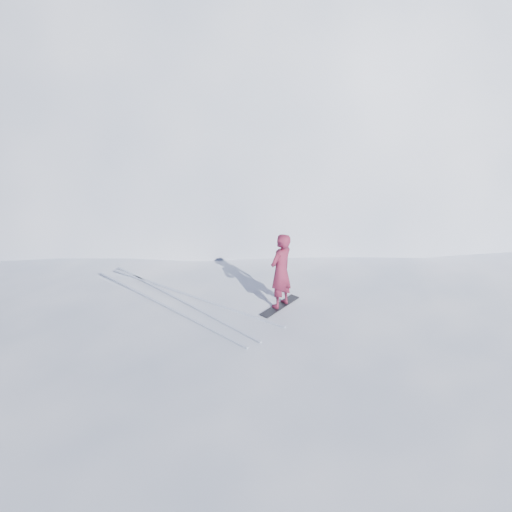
{
  "coord_description": "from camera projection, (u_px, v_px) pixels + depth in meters",
  "views": [
    {
      "loc": [
        -6.12,
        -5.3,
        8.37
      ],
      "look_at": [
        0.97,
        3.41,
        3.5
      ],
      "focal_mm": 32.0,
      "sensor_mm": 36.0,
      "label": 1
    }
  ],
  "objects": [
    {
      "name": "ground",
      "position": [
        316.0,
        449.0,
        10.65
      ],
      "size": [
        400.0,
        400.0,
        0.0
      ],
      "primitive_type": "plane",
      "color": "white",
      "rests_on": "ground"
    },
    {
      "name": "near_ridge",
      "position": [
        266.0,
        369.0,
        13.36
      ],
      "size": [
        36.0,
        28.0,
        4.8
      ],
      "primitive_type": "ellipsoid",
      "color": "white",
      "rests_on": "ground"
    },
    {
      "name": "summit_peak",
      "position": [
        278.0,
        158.0,
        41.89
      ],
      "size": [
        60.0,
        56.0,
        56.0
      ],
      "primitive_type": "ellipsoid",
      "color": "white",
      "rests_on": "ground"
    },
    {
      "name": "peak_shoulder",
      "position": [
        205.0,
        194.0,
        30.67
      ],
      "size": [
        28.0,
        24.0,
        18.0
      ],
      "primitive_type": "ellipsoid",
      "color": "white",
      "rests_on": "ground"
    },
    {
      "name": "wind_bumps",
      "position": [
        242.0,
        410.0,
        11.83
      ],
      "size": [
        16.0,
        14.4,
        1.0
      ],
      "color": "white",
      "rests_on": "ground"
    },
    {
      "name": "snowboard",
      "position": [
        280.0,
        306.0,
        11.96
      ],
      "size": [
        1.41,
        0.52,
        0.02
      ],
      "primitive_type": "cube",
      "rotation": [
        0.0,
        0.0,
        0.2
      ],
      "color": "black",
      "rests_on": "near_ridge"
    },
    {
      "name": "snowboarder",
      "position": [
        281.0,
        271.0,
        11.56
      ],
      "size": [
        0.81,
        0.61,
        1.99
      ],
      "primitive_type": "imported",
      "rotation": [
        0.0,
        0.0,
        3.34
      ],
      "color": "maroon",
      "rests_on": "snowboard"
    },
    {
      "name": "board_tracks",
      "position": [
        178.0,
        299.0,
        12.28
      ],
      "size": [
        2.33,
        5.95,
        0.04
      ],
      "color": "silver",
      "rests_on": "ground"
    }
  ]
}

